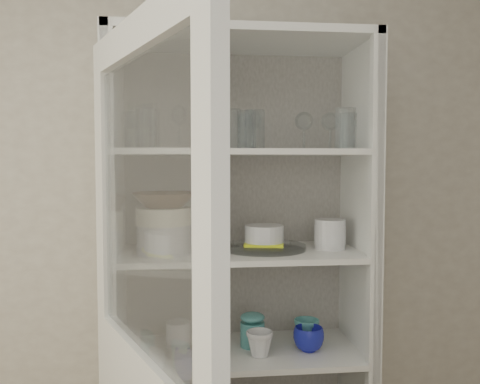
% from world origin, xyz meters
% --- Properties ---
extents(wall_back, '(3.60, 0.02, 2.60)m').
position_xyz_m(wall_back, '(0.00, 1.50, 1.30)').
color(wall_back, '#B1A797').
rests_on(wall_back, ground).
extents(pantry_cabinet, '(1.00, 0.45, 2.10)m').
position_xyz_m(pantry_cabinet, '(0.20, 1.34, 0.94)').
color(pantry_cabinet, silver).
rests_on(pantry_cabinet, floor).
extents(tumbler_0, '(0.07, 0.07, 0.14)m').
position_xyz_m(tumbler_0, '(-0.15, 1.12, 1.73)').
color(tumbler_0, silver).
rests_on(tumbler_0, shelf_glass).
extents(tumbler_1, '(0.10, 0.10, 0.16)m').
position_xyz_m(tumbler_1, '(0.07, 1.15, 1.74)').
color(tumbler_1, silver).
rests_on(tumbler_1, shelf_glass).
extents(tumbler_2, '(0.09, 0.09, 0.14)m').
position_xyz_m(tumbler_2, '(0.15, 1.13, 1.73)').
color(tumbler_2, silver).
rests_on(tumbler_2, shelf_glass).
extents(tumbler_3, '(0.08, 0.08, 0.14)m').
position_xyz_m(tumbler_3, '(0.07, 1.13, 1.73)').
color(tumbler_3, silver).
rests_on(tumbler_3, shelf_glass).
extents(tumbler_4, '(0.07, 0.07, 0.12)m').
position_xyz_m(tumbler_4, '(0.20, 1.11, 1.72)').
color(tumbler_4, silver).
rests_on(tumbler_4, shelf_glass).
extents(tumbler_5, '(0.08, 0.08, 0.13)m').
position_xyz_m(tumbler_5, '(0.59, 1.14, 1.73)').
color(tumbler_5, silver).
rests_on(tumbler_5, shelf_glass).
extents(tumbler_6, '(0.10, 0.10, 0.16)m').
position_xyz_m(tumbler_6, '(0.59, 1.17, 1.74)').
color(tumbler_6, silver).
rests_on(tumbler_6, shelf_glass).
extents(tumbler_7, '(0.07, 0.07, 0.14)m').
position_xyz_m(tumbler_7, '(-0.21, 1.26, 1.73)').
color(tumbler_7, silver).
rests_on(tumbler_7, shelf_glass).
extents(tumbler_8, '(0.07, 0.07, 0.14)m').
position_xyz_m(tumbler_8, '(0.08, 1.29, 1.73)').
color(tumbler_8, silver).
rests_on(tumbler_8, shelf_glass).
extents(tumbler_9, '(0.08, 0.08, 0.15)m').
position_xyz_m(tumbler_9, '(0.22, 1.25, 1.74)').
color(tumbler_9, silver).
rests_on(tumbler_9, shelf_glass).
extents(tumbler_10, '(0.08, 0.08, 0.16)m').
position_xyz_m(tumbler_10, '(0.26, 1.26, 1.74)').
color(tumbler_10, silver).
rests_on(tumbler_10, shelf_glass).
extents(goblet_0, '(0.08, 0.08, 0.18)m').
position_xyz_m(goblet_0, '(-0.21, 1.37, 1.75)').
color(goblet_0, silver).
rests_on(goblet_0, shelf_glass).
extents(goblet_1, '(0.08, 0.08, 0.18)m').
position_xyz_m(goblet_1, '(0.26, 1.39, 1.75)').
color(goblet_1, silver).
rests_on(goblet_1, shelf_glass).
extents(goblet_2, '(0.08, 0.08, 0.17)m').
position_xyz_m(goblet_2, '(0.47, 1.35, 1.75)').
color(goblet_2, silver).
rests_on(goblet_2, shelf_glass).
extents(goblet_3, '(0.08, 0.08, 0.17)m').
position_xyz_m(goblet_3, '(0.59, 1.35, 1.75)').
color(goblet_3, silver).
rests_on(goblet_3, shelf_glass).
extents(plate_stack_front, '(0.21, 0.21, 0.11)m').
position_xyz_m(plate_stack_front, '(-0.10, 1.24, 1.32)').
color(plate_stack_front, silver).
rests_on(plate_stack_front, shelf_plates).
extents(plate_stack_back, '(0.22, 0.22, 0.10)m').
position_xyz_m(plate_stack_back, '(-0.04, 1.41, 1.31)').
color(plate_stack_back, silver).
rests_on(plate_stack_back, shelf_plates).
extents(cream_bowl, '(0.25, 0.25, 0.07)m').
position_xyz_m(cream_bowl, '(-0.10, 1.24, 1.41)').
color(cream_bowl, '#EFE9CC').
rests_on(cream_bowl, plate_stack_front).
extents(terracotta_bowl, '(0.27, 0.27, 0.06)m').
position_xyz_m(terracotta_bowl, '(-0.10, 1.24, 1.47)').
color(terracotta_bowl, '#422815').
rests_on(terracotta_bowl, cream_bowl).
extents(glass_platter, '(0.40, 0.40, 0.02)m').
position_xyz_m(glass_platter, '(0.30, 1.28, 1.27)').
color(glass_platter, silver).
rests_on(glass_platter, shelf_plates).
extents(yellow_trivet, '(0.18, 0.18, 0.01)m').
position_xyz_m(yellow_trivet, '(0.30, 1.28, 1.29)').
color(yellow_trivet, '#FFFC30').
rests_on(yellow_trivet, glass_platter).
extents(white_ramekin, '(0.21, 0.21, 0.07)m').
position_xyz_m(white_ramekin, '(0.30, 1.28, 1.32)').
color(white_ramekin, silver).
rests_on(white_ramekin, yellow_trivet).
extents(grey_bowl_stack, '(0.13, 0.13, 0.12)m').
position_xyz_m(grey_bowl_stack, '(0.56, 1.27, 1.32)').
color(grey_bowl_stack, silver).
rests_on(grey_bowl_stack, shelf_plates).
extents(mug_blue, '(0.15, 0.15, 0.10)m').
position_xyz_m(mug_blue, '(0.47, 1.22, 0.91)').
color(mug_blue, '#132399').
rests_on(mug_blue, shelf_mugs).
extents(mug_teal, '(0.11, 0.11, 0.10)m').
position_xyz_m(mug_teal, '(0.48, 1.31, 0.91)').
color(mug_teal, teal).
rests_on(mug_teal, shelf_mugs).
extents(mug_white, '(0.13, 0.13, 0.10)m').
position_xyz_m(mug_white, '(0.27, 1.19, 0.91)').
color(mug_white, silver).
rests_on(mug_white, shelf_mugs).
extents(teal_jar, '(0.10, 0.10, 0.12)m').
position_xyz_m(teal_jar, '(0.25, 1.29, 0.92)').
color(teal_jar, teal).
rests_on(teal_jar, shelf_mugs).
extents(measuring_cups, '(0.10, 0.10, 0.04)m').
position_xyz_m(measuring_cups, '(-0.05, 1.23, 0.88)').
color(measuring_cups, silver).
rests_on(measuring_cups, shelf_mugs).
extents(white_canister, '(0.12, 0.12, 0.12)m').
position_xyz_m(white_canister, '(-0.05, 1.28, 0.92)').
color(white_canister, silver).
rests_on(white_canister, shelf_mugs).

